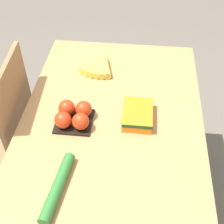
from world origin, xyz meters
TOP-DOWN VIEW (x-y plane):
  - ground_plane at (0.00, 0.00)m, footprint 12.00×12.00m
  - dining_table at (0.00, 0.00)m, footprint 1.16×0.77m
  - chair at (0.03, 0.56)m, footprint 0.45×0.43m
  - banana_bunch at (0.33, 0.10)m, footprint 0.17×0.17m
  - tomato_pack at (-0.05, 0.15)m, footprint 0.15×0.15m
  - carrot_bag at (-0.00, -0.11)m, footprint 0.17×0.12m
  - cucumber_near at (-0.37, 0.15)m, footprint 0.27×0.07m

SIDE VIEW (x-z plane):
  - ground_plane at x=0.00m, z-range 0.00..0.00m
  - chair at x=0.03m, z-range 0.01..0.98m
  - dining_table at x=0.00m, z-range 0.26..1.02m
  - banana_bunch at x=0.33m, z-range 0.76..0.80m
  - cucumber_near at x=-0.37m, z-range 0.76..0.80m
  - carrot_bag at x=0.00m, z-range 0.77..0.81m
  - tomato_pack at x=-0.05m, z-range 0.76..0.84m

